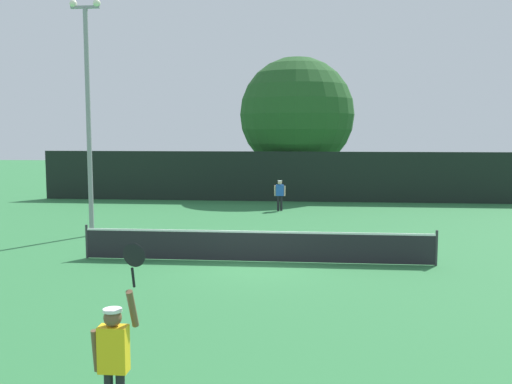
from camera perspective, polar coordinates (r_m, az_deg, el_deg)
ground_plane at (r=17.87m, az=0.06°, el=-6.91°), size 120.00×120.00×0.00m
tennis_net at (r=17.77m, az=0.06°, el=-5.30°), size 10.86×0.08×1.07m
perimeter_fence at (r=33.02m, az=2.59°, el=1.54°), size 28.11×0.12×2.86m
player_serving at (r=8.07m, az=-13.80°, el=-14.98°), size 0.67×0.40×2.55m
player_receiving at (r=29.11m, az=2.37°, el=-0.04°), size 0.57×0.23×1.53m
tennis_ball at (r=18.70m, az=-7.99°, el=-6.28°), size 0.07×0.07×0.07m
light_pole at (r=22.87m, az=-16.27°, el=8.28°), size 1.18×0.28×8.85m
large_tree at (r=36.19m, az=4.05°, el=7.64°), size 7.10×7.10×8.59m
parked_car_near at (r=40.04m, az=5.39°, el=1.37°), size 2.42×4.41×1.69m
parked_car_mid at (r=40.13m, az=18.13°, el=1.11°), size 2.19×4.32×1.69m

